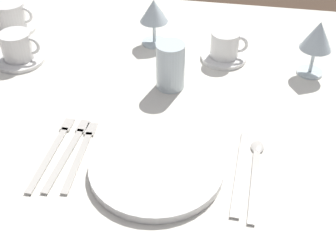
{
  "coord_description": "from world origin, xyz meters",
  "views": [
    {
      "loc": [
        0.14,
        -0.89,
        1.4
      ],
      "look_at": [
        0.0,
        -0.13,
        0.76
      ],
      "focal_mm": 49.51,
      "sensor_mm": 36.0,
      "label": 1
    }
  ],
  "objects_px": {
    "fork_salad": "(53,150)",
    "fork_inner": "(69,151)",
    "dinner_knife": "(240,173)",
    "coffee_cup_right": "(17,46)",
    "wine_glass_right": "(318,38)",
    "drink_tumbler": "(170,69)",
    "coffee_cup_left": "(225,44)",
    "spoon_soup": "(255,169)",
    "coffee_cup_far": "(11,15)",
    "fork_outer": "(81,153)",
    "wine_glass_centre": "(154,13)",
    "dinner_plate": "(157,168)"
  },
  "relations": [
    {
      "from": "fork_inner",
      "to": "fork_salad",
      "type": "bearing_deg",
      "value": -174.05
    },
    {
      "from": "fork_salad",
      "to": "fork_inner",
      "type": "bearing_deg",
      "value": 5.95
    },
    {
      "from": "dinner_plate",
      "to": "dinner_knife",
      "type": "height_order",
      "value": "dinner_plate"
    },
    {
      "from": "fork_outer",
      "to": "fork_inner",
      "type": "bearing_deg",
      "value": 177.67
    },
    {
      "from": "wine_glass_centre",
      "to": "wine_glass_right",
      "type": "relative_size",
      "value": 0.9
    },
    {
      "from": "dinner_plate",
      "to": "fork_outer",
      "type": "bearing_deg",
      "value": 172.02
    },
    {
      "from": "dinner_knife",
      "to": "fork_inner",
      "type": "bearing_deg",
      "value": 179.44
    },
    {
      "from": "dinner_knife",
      "to": "coffee_cup_right",
      "type": "distance_m",
      "value": 0.69
    },
    {
      "from": "dinner_knife",
      "to": "drink_tumbler",
      "type": "bearing_deg",
      "value": 124.16
    },
    {
      "from": "wine_glass_right",
      "to": "coffee_cup_right",
      "type": "bearing_deg",
      "value": -174.43
    },
    {
      "from": "dinner_plate",
      "to": "wine_glass_right",
      "type": "xyz_separation_m",
      "value": [
        0.32,
        0.42,
        0.09
      ]
    },
    {
      "from": "fork_outer",
      "to": "wine_glass_right",
      "type": "relative_size",
      "value": 1.47
    },
    {
      "from": "spoon_soup",
      "to": "coffee_cup_right",
      "type": "distance_m",
      "value": 0.71
    },
    {
      "from": "fork_salad",
      "to": "wine_glass_right",
      "type": "relative_size",
      "value": 1.58
    },
    {
      "from": "fork_outer",
      "to": "wine_glass_right",
      "type": "height_order",
      "value": "wine_glass_right"
    },
    {
      "from": "coffee_cup_right",
      "to": "coffee_cup_left",
      "type": "bearing_deg",
      "value": 11.13
    },
    {
      "from": "fork_salad",
      "to": "coffee_cup_right",
      "type": "height_order",
      "value": "coffee_cup_right"
    },
    {
      "from": "dinner_plate",
      "to": "wine_glass_right",
      "type": "bearing_deg",
      "value": 52.82
    },
    {
      "from": "wine_glass_centre",
      "to": "drink_tumbler",
      "type": "height_order",
      "value": "wine_glass_centre"
    },
    {
      "from": "coffee_cup_right",
      "to": "wine_glass_right",
      "type": "bearing_deg",
      "value": 5.57
    },
    {
      "from": "spoon_soup",
      "to": "wine_glass_centre",
      "type": "height_order",
      "value": "wine_glass_centre"
    },
    {
      "from": "coffee_cup_far",
      "to": "coffee_cup_right",
      "type": "bearing_deg",
      "value": -60.55
    },
    {
      "from": "fork_outer",
      "to": "coffee_cup_right",
      "type": "xyz_separation_m",
      "value": [
        -0.28,
        0.32,
        0.04
      ]
    },
    {
      "from": "fork_inner",
      "to": "wine_glass_centre",
      "type": "bearing_deg",
      "value": 79.79
    },
    {
      "from": "fork_salad",
      "to": "coffee_cup_left",
      "type": "bearing_deg",
      "value": 53.22
    },
    {
      "from": "coffee_cup_right",
      "to": "fork_outer",
      "type": "bearing_deg",
      "value": -49.34
    },
    {
      "from": "spoon_soup",
      "to": "coffee_cup_far",
      "type": "bearing_deg",
      "value": 147.14
    },
    {
      "from": "fork_outer",
      "to": "coffee_cup_far",
      "type": "height_order",
      "value": "coffee_cup_far"
    },
    {
      "from": "fork_outer",
      "to": "coffee_cup_far",
      "type": "distance_m",
      "value": 0.61
    },
    {
      "from": "dinner_plate",
      "to": "spoon_soup",
      "type": "height_order",
      "value": "dinner_plate"
    },
    {
      "from": "dinner_knife",
      "to": "spoon_soup",
      "type": "relative_size",
      "value": 1.05
    },
    {
      "from": "fork_salad",
      "to": "wine_glass_right",
      "type": "distance_m",
      "value": 0.68
    },
    {
      "from": "dinner_knife",
      "to": "coffee_cup_right",
      "type": "bearing_deg",
      "value": 151.78
    },
    {
      "from": "fork_inner",
      "to": "drink_tumbler",
      "type": "distance_m",
      "value": 0.32
    },
    {
      "from": "wine_glass_centre",
      "to": "wine_glass_right",
      "type": "distance_m",
      "value": 0.43
    },
    {
      "from": "fork_inner",
      "to": "drink_tumbler",
      "type": "relative_size",
      "value": 1.92
    },
    {
      "from": "drink_tumbler",
      "to": "dinner_knife",
      "type": "bearing_deg",
      "value": -55.84
    },
    {
      "from": "dinner_plate",
      "to": "fork_outer",
      "type": "height_order",
      "value": "dinner_plate"
    },
    {
      "from": "coffee_cup_right",
      "to": "drink_tumbler",
      "type": "height_order",
      "value": "drink_tumbler"
    },
    {
      "from": "dinner_knife",
      "to": "coffee_cup_right",
      "type": "height_order",
      "value": "coffee_cup_right"
    },
    {
      "from": "wine_glass_right",
      "to": "coffee_cup_left",
      "type": "bearing_deg",
      "value": 171.95
    },
    {
      "from": "dinner_knife",
      "to": "coffee_cup_far",
      "type": "xyz_separation_m",
      "value": [
        -0.7,
        0.49,
        0.04
      ]
    },
    {
      "from": "drink_tumbler",
      "to": "spoon_soup",
      "type": "bearing_deg",
      "value": -50.03
    },
    {
      "from": "dinner_knife",
      "to": "wine_glass_centre",
      "type": "relative_size",
      "value": 1.84
    },
    {
      "from": "coffee_cup_left",
      "to": "wine_glass_right",
      "type": "xyz_separation_m",
      "value": [
        0.22,
        -0.03,
        0.06
      ]
    },
    {
      "from": "spoon_soup",
      "to": "coffee_cup_far",
      "type": "height_order",
      "value": "coffee_cup_far"
    },
    {
      "from": "fork_salad",
      "to": "coffee_cup_far",
      "type": "height_order",
      "value": "coffee_cup_far"
    },
    {
      "from": "fork_salad",
      "to": "coffee_cup_left",
      "type": "distance_m",
      "value": 0.54
    },
    {
      "from": "dinner_plate",
      "to": "wine_glass_right",
      "type": "distance_m",
      "value": 0.54
    },
    {
      "from": "fork_inner",
      "to": "spoon_soup",
      "type": "distance_m",
      "value": 0.39
    }
  ]
}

